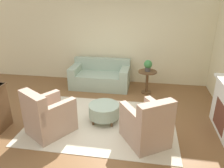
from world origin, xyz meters
name	(u,v)px	position (x,y,z in m)	size (l,w,h in m)	color
ground_plane	(102,123)	(0.00, 0.00, 0.00)	(16.00, 16.00, 0.00)	brown
wall_back	(118,39)	(0.00, 2.72, 1.40)	(9.32, 0.12, 2.80)	beige
rug	(102,122)	(0.00, 0.00, 0.01)	(3.33, 2.31, 0.01)	beige
couch	(100,77)	(-0.48, 2.10, 0.32)	(1.81, 0.93, 0.85)	#9EB29E
armchair_left	(48,117)	(-1.02, -0.57, 0.39)	(1.07, 1.11, 1.00)	tan
armchair_right	(147,126)	(1.02, -0.57, 0.39)	(1.07, 1.11, 1.00)	tan
ottoman_table	(104,111)	(0.04, 0.08, 0.28)	(0.70, 0.70, 0.42)	#9EB29E
side_table	(147,78)	(0.98, 1.84, 0.46)	(0.54, 0.54, 0.68)	brown
potted_plant_on_side_table	(148,65)	(0.98, 1.84, 0.86)	(0.24, 0.24, 0.33)	#4C4742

